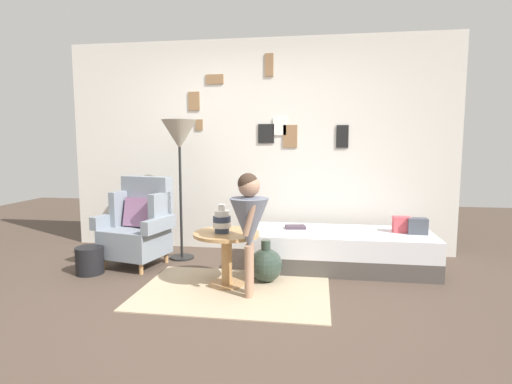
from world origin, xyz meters
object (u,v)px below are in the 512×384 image
Objects in this scene: side_table at (227,247)px; book_on_daybed at (295,227)px; vase_striped at (222,221)px; demijohn_near at (266,265)px; daybed at (341,250)px; person_child at (249,219)px; magazine_basket at (90,260)px; floor_lamp at (179,140)px; armchair at (139,225)px.

book_on_daybed is at bearing 53.66° from side_table.
demijohn_near is at bearing 24.68° from vase_striped.
person_child is (-0.84, -0.97, 0.49)m from daybed.
person_child is 3.89× the size of magazine_basket.
side_table is 0.39× the size of floor_lamp.
person_child reaches higher than book_on_daybed.
vase_striped is (-0.04, -0.02, 0.25)m from side_table.
book_on_daybed reaches higher than magazine_basket.
daybed is at bearing 37.25° from demijohn_near.
demijohn_near is (0.35, 0.16, -0.21)m from side_table.
magazine_basket is at bearing -178.99° from demijohn_near.
daybed is at bearing 33.32° from vase_striped.
magazine_basket is at bearing 175.20° from side_table.
vase_striped is (1.07, -0.54, 0.18)m from armchair.
daybed is at bearing 49.10° from person_child.
daybed is 2.18m from floor_lamp.
armchair is 1.06m from floor_lamp.
daybed is 2.65m from magazine_basket.
person_child is 2.65× the size of demijohn_near.
armchair is 1.53m from demijohn_near.
demijohn_near is at bearing -13.99° from armchair.
side_table is at bearing -156.07° from demijohn_near.
demijohn_near is at bearing 1.01° from magazine_basket.
person_child is at bearing -130.90° from daybed.
side_table is at bearing -4.80° from magazine_basket.
floor_lamp reaches higher than armchair.
demijohn_near is (0.39, 0.18, -0.45)m from vase_striped.
vase_striped is 0.96× the size of magazine_basket.
book_on_daybed is at bearing 18.36° from magazine_basket.
floor_lamp is 3.90× the size of demijohn_near.
armchair is 2.35× the size of demijohn_near.
vase_striped is at bearing -127.27° from book_on_daybed.
book_on_daybed reaches higher than demijohn_near.
demijohn_near is at bearing -142.75° from daybed.
daybed is 1.18× the size of floor_lamp.
daybed is at bearing 5.31° from armchair.
demijohn_near is at bearing -110.53° from book_on_daybed.
vase_striped is 0.65× the size of demijohn_near.
armchair is 0.60× the size of floor_lamp.
demijohn_near is at bearing -31.54° from floor_lamp.
book_on_daybed is 0.79× the size of magazine_basket.
magazine_basket is at bearing -161.64° from book_on_daybed.
person_child is at bearing -103.10° from demijohn_near.
person_child is at bearing -107.77° from book_on_daybed.
armchair is at bearing 150.70° from person_child.
book_on_daybed is (0.64, 0.84, -0.21)m from vase_striped.
book_on_daybed is (1.71, 0.29, -0.02)m from armchair.
floor_lamp is at bearing 129.29° from vase_striped.
book_on_daybed is (-0.50, 0.09, 0.22)m from daybed.
side_table is at bearing 136.18° from person_child.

